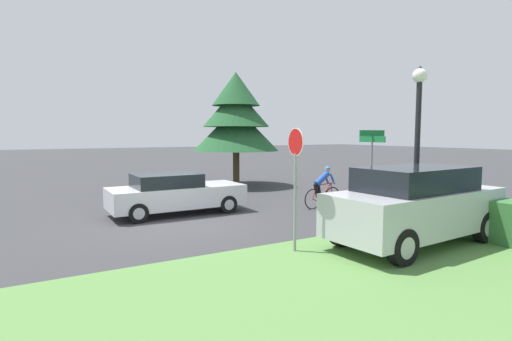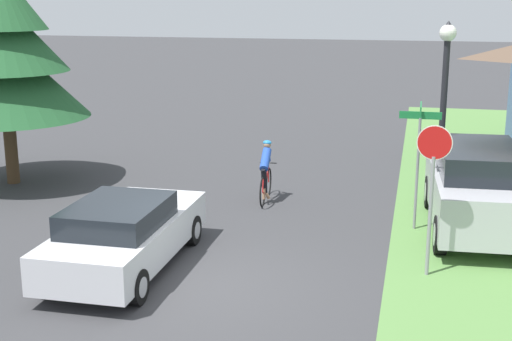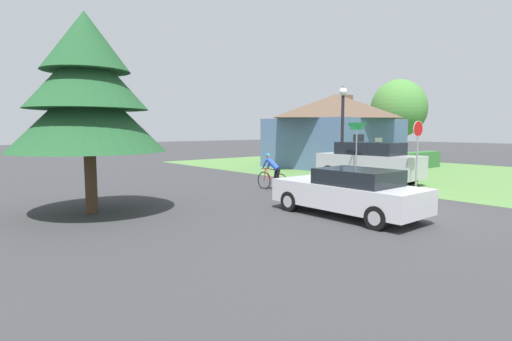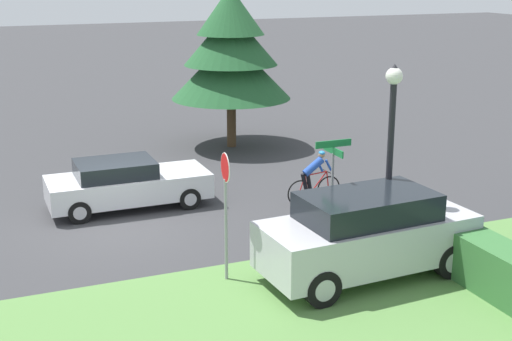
{
  "view_description": "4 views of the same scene",
  "coord_description": "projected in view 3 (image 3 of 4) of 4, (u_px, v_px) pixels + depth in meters",
  "views": [
    {
      "loc": [
        11.51,
        -3.87,
        2.71
      ],
      "look_at": [
        -1.8,
        3.88,
        1.31
      ],
      "focal_mm": 28.0,
      "sensor_mm": 36.0,
      "label": 1
    },
    {
      "loc": [
        3.81,
        -11.42,
        5.15
      ],
      "look_at": [
        0.21,
        4.21,
        1.13
      ],
      "focal_mm": 50.0,
      "sensor_mm": 36.0,
      "label": 2
    },
    {
      "loc": [
        -10.91,
        -6.5,
        2.5
      ],
      "look_at": [
        -2.02,
        4.09,
        1.09
      ],
      "focal_mm": 28.0,
      "sensor_mm": 36.0,
      "label": 3
    },
    {
      "loc": [
        17.63,
        -3.36,
        6.58
      ],
      "look_at": [
        -0.09,
        3.89,
        1.09
      ],
      "focal_mm": 50.0,
      "sensor_mm": 36.0,
      "label": 4
    }
  ],
  "objects": [
    {
      "name": "ground_plane",
      "position": [
        392.0,
        212.0,
        12.19
      ],
      "size": [
        140.0,
        140.0,
        0.0
      ],
      "primitive_type": "plane",
      "color": "#38383A"
    },
    {
      "name": "grass_verge_right",
      "position": [
        438.0,
        174.0,
        22.51
      ],
      "size": [
        16.0,
        36.0,
        0.01
      ],
      "primitive_type": "cube",
      "color": "#568442",
      "rests_on": "ground"
    },
    {
      "name": "cottage_house",
      "position": [
        336.0,
        129.0,
        27.54
      ],
      "size": [
        9.41,
        7.57,
        5.05
      ],
      "rotation": [
        0.0,
        0.0,
        0.07
      ],
      "color": "slate",
      "rests_on": "ground"
    },
    {
      "name": "hedge_row",
      "position": [
        388.0,
        163.0,
        23.56
      ],
      "size": [
        11.12,
        0.9,
        1.07
      ],
      "primitive_type": "cube",
      "color": "#387038",
      "rests_on": "ground"
    },
    {
      "name": "sedan_left_lane",
      "position": [
        349.0,
        192.0,
        11.55
      ],
      "size": [
        1.87,
        4.49,
        1.39
      ],
      "rotation": [
        0.0,
        0.0,
        1.57
      ],
      "color": "silver",
      "rests_on": "ground"
    },
    {
      "name": "cyclist",
      "position": [
        272.0,
        173.0,
        16.46
      ],
      "size": [
        0.44,
        1.73,
        1.54
      ],
      "rotation": [
        0.0,
        0.0,
        1.63
      ],
      "color": "black",
      "rests_on": "ground"
    },
    {
      "name": "parked_suv_right",
      "position": [
        369.0,
        162.0,
        18.7
      ],
      "size": [
        2.16,
        4.86,
        1.92
      ],
      "rotation": [
        0.0,
        0.0,
        1.63
      ],
      "color": "#B7B7BC",
      "rests_on": "ground"
    },
    {
      "name": "stop_sign",
      "position": [
        418.0,
        143.0,
        15.75
      ],
      "size": [
        0.64,
        0.07,
        2.85
      ],
      "rotation": [
        0.0,
        0.0,
        3.07
      ],
      "color": "gray",
      "rests_on": "ground"
    },
    {
      "name": "street_lamp",
      "position": [
        343.0,
        119.0,
        18.75
      ],
      "size": [
        0.38,
        0.38,
        4.54
      ],
      "color": "black",
      "rests_on": "ground"
    },
    {
      "name": "street_name_sign",
      "position": [
        357.0,
        142.0,
        17.63
      ],
      "size": [
        0.9,
        0.9,
        2.82
      ],
      "color": "gray",
      "rests_on": "ground"
    },
    {
      "name": "conifer_tall_near",
      "position": [
        87.0,
        92.0,
        11.67
      ],
      "size": [
        4.43,
        4.43,
        5.91
      ],
      "color": "#4C3823",
      "rests_on": "ground"
    },
    {
      "name": "deciduous_tree_right",
      "position": [
        399.0,
        109.0,
        30.94
      ],
      "size": [
        4.24,
        4.24,
        6.37
      ],
      "color": "#4C3823",
      "rests_on": "ground"
    }
  ]
}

